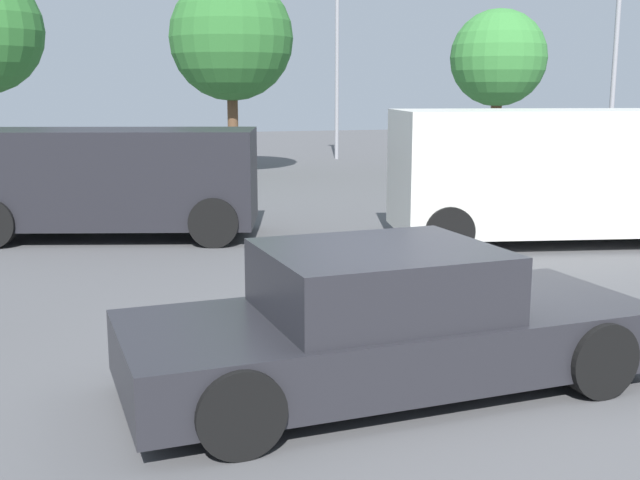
# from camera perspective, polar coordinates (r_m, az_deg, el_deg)

# --- Properties ---
(ground_plane) EXTENTS (80.00, 80.00, 0.00)m
(ground_plane) POSITION_cam_1_polar(r_m,az_deg,el_deg) (6.95, 7.20, -10.16)
(ground_plane) COLOR #515154
(sedan_foreground) EXTENTS (4.53, 2.06, 1.21)m
(sedan_foreground) POSITION_cam_1_polar(r_m,az_deg,el_deg) (6.64, 4.82, -6.05)
(sedan_foreground) COLOR #232328
(sedan_foreground) RESTS_ON ground_plane
(van_white) EXTENTS (5.28, 3.01, 2.16)m
(van_white) POSITION_cam_1_polar(r_m,az_deg,el_deg) (13.37, 16.31, 4.79)
(van_white) COLOR silver
(van_white) RESTS_ON ground_plane
(suv_dark) EXTENTS (5.06, 3.14, 1.82)m
(suv_dark) POSITION_cam_1_polar(r_m,az_deg,el_deg) (13.73, -14.67, 4.34)
(suv_dark) COLOR black
(suv_dark) RESTS_ON ground_plane
(light_post_near) EXTENTS (0.44, 0.44, 6.66)m
(light_post_near) POSITION_cam_1_polar(r_m,az_deg,el_deg) (28.50, 1.25, 14.93)
(light_post_near) COLOR gray
(light_post_near) RESTS_ON ground_plane
(light_post_mid) EXTENTS (0.44, 0.44, 7.28)m
(light_post_mid) POSITION_cam_1_polar(r_m,az_deg,el_deg) (24.66, 20.83, 15.71)
(light_post_mid) COLOR gray
(light_post_mid) RESTS_ON ground_plane
(tree_back_left) EXTENTS (3.51, 3.51, 5.65)m
(tree_back_left) POSITION_cam_1_polar(r_m,az_deg,el_deg) (23.07, -6.45, 14.30)
(tree_back_left) COLOR brown
(tree_back_left) RESTS_ON ground_plane
(tree_back_right) EXTENTS (2.67, 2.67, 4.67)m
(tree_back_right) POSITION_cam_1_polar(r_m,az_deg,el_deg) (22.94, 12.79, 12.69)
(tree_back_right) COLOR brown
(tree_back_right) RESTS_ON ground_plane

